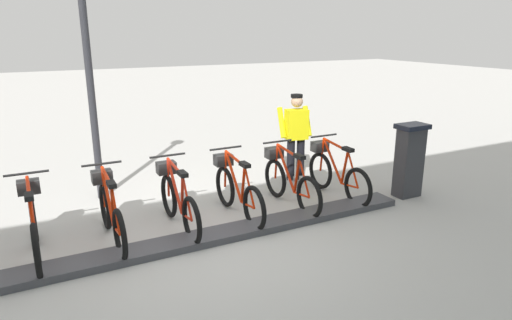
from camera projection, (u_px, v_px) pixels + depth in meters
name	position (u px, v px, depth m)	size (l,w,h in m)	color
ground_plane	(207.00, 241.00, 6.22)	(60.00, 60.00, 0.00)	#BCBAB5
dock_rail_base	(207.00, 238.00, 6.21)	(0.44, 6.48, 0.10)	#47474C
payment_kiosk	(409.00, 159.00, 7.74)	(0.36, 0.52, 1.28)	#38383D
bike_docked_0	(336.00, 172.00, 7.80)	(1.72, 0.54, 1.02)	black
bike_docked_1	(289.00, 180.00, 7.39)	(1.72, 0.54, 1.02)	black
bike_docked_2	(237.00, 190.00, 6.97)	(1.72, 0.54, 1.02)	black
bike_docked_3	(178.00, 200.00, 6.55)	(1.72, 0.54, 1.02)	black
bike_docked_4	(110.00, 211.00, 6.13)	(1.72, 0.54, 1.02)	black
bike_docked_5	(34.00, 225.00, 5.71)	(1.72, 0.54, 1.02)	black
worker_near_rack	(296.00, 134.00, 8.51)	(0.53, 0.67, 1.66)	white
lamp_post	(87.00, 52.00, 7.15)	(0.32, 0.32, 3.74)	#2D2D33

